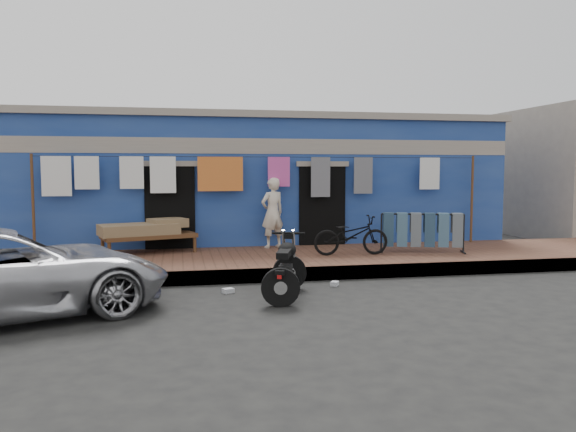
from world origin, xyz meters
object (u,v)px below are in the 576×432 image
(seated_person, at_px, (272,213))
(bicycle, at_px, (351,231))
(car, at_px, (1,272))
(charpoy, at_px, (149,237))
(jeans_rack, at_px, (422,232))
(motorcycle, at_px, (285,266))

(seated_person, bearing_deg, bicycle, 112.08)
(car, height_order, charpoy, car)
(car, distance_m, charpoy, 4.46)
(charpoy, height_order, jeans_rack, jeans_rack)
(jeans_rack, bearing_deg, bicycle, -177.73)
(charpoy, distance_m, jeans_rack, 5.83)
(seated_person, bearing_deg, motorcycle, 60.12)
(bicycle, distance_m, motorcycle, 3.11)
(bicycle, distance_m, charpoy, 4.28)
(bicycle, xyz_separation_m, motorcycle, (-1.86, -2.48, -0.26))
(car, xyz_separation_m, bicycle, (5.87, 2.99, 0.11))
(motorcycle, height_order, charpoy, motorcycle)
(motorcycle, distance_m, charpoy, 4.26)
(bicycle, relative_size, charpoy, 0.70)
(car, height_order, motorcycle, car)
(seated_person, bearing_deg, charpoy, -17.72)
(car, bearing_deg, jeans_rack, -90.12)
(seated_person, relative_size, bicycle, 1.02)
(car, relative_size, jeans_rack, 2.46)
(bicycle, height_order, charpoy, bicycle)
(charpoy, relative_size, jeans_rack, 1.20)
(motorcycle, bearing_deg, seated_person, 100.95)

